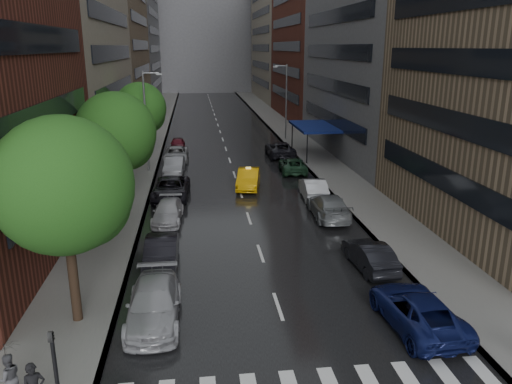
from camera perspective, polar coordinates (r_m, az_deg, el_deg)
The scene contains 18 objects.
ground at distance 19.61m, azimuth 4.58°, elevation -18.58°, with size 220.00×220.00×0.00m, color gray.
road at distance 66.76m, azimuth -4.03°, elevation 6.62°, with size 14.00×140.00×0.01m, color black.
sidewalk_left at distance 66.89m, azimuth -11.80°, elevation 6.39°, with size 4.00×140.00×0.15m, color gray.
sidewalk_right at distance 67.81m, azimuth 3.64°, elevation 6.83°, with size 4.00×140.00×0.15m, color gray.
buildings_left at distance 75.56m, azimuth -16.81°, elevation 19.29°, with size 8.00×108.00×38.00m.
buildings_right at distance 74.83m, azimuth 7.64°, elevation 19.11°, with size 8.05×109.10×36.00m.
building_far at distance 133.85m, azimuth -5.88°, elevation 18.28°, with size 40.00×14.00×32.00m, color slate.
tree_near at distance 20.78m, azimuth -21.18°, elevation 0.66°, with size 5.49×5.49×8.75m.
tree_mid at distance 34.14m, azimuth -15.76°, elevation 6.57°, with size 5.30×5.30×8.45m.
tree_far at distance 50.20m, azimuth -13.08°, elevation 9.30°, with size 4.99×4.99×7.95m.
taxi at distance 40.85m, azimuth -0.88°, elevation 1.56°, with size 1.69×4.83×1.59m, color #DD9C0B.
parked_cars_left at distance 38.01m, azimuth -9.73°, elevation 0.12°, with size 2.99×41.36×1.59m.
parked_cars_right at distance 37.37m, azimuth 6.92°, elevation -0.02°, with size 2.81×39.19×1.60m.
ped_black_umbrella at distance 18.60m, azimuth -26.58°, elevation -17.45°, with size 1.02×0.98×2.09m.
traffic_light at distance 16.14m, azimuth -21.87°, elevation -18.77°, with size 0.18×0.15×3.45m.
street_lamp_left at distance 46.35m, azimuth -12.41°, elevation 8.11°, with size 1.74×0.22×9.00m.
street_lamp_right at distance 62.06m, azimuth 3.40°, elevation 10.45°, with size 1.74×0.22×9.00m.
awning at distance 52.84m, azimuth 6.68°, elevation 7.42°, with size 4.00×8.00×3.12m.
Camera 1 is at (-3.44, -15.72, 11.20)m, focal length 35.00 mm.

